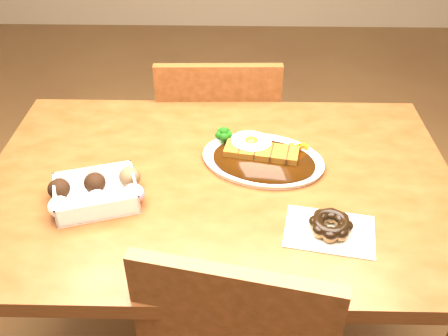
{
  "coord_description": "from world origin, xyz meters",
  "views": [
    {
      "loc": [
        0.03,
        -1.0,
        1.53
      ],
      "look_at": [
        0.01,
        -0.03,
        0.81
      ],
      "focal_mm": 40.0,
      "sensor_mm": 36.0,
      "label": 1
    }
  ],
  "objects_px": {
    "chair_far": "(219,147)",
    "donut_box": "(96,192)",
    "katsu_curry_plate": "(261,156)",
    "table": "(220,208)",
    "pon_de_ring": "(331,225)"
  },
  "relations": [
    {
      "from": "chair_far",
      "to": "donut_box",
      "type": "height_order",
      "value": "chair_far"
    },
    {
      "from": "katsu_curry_plate",
      "to": "table",
      "type": "bearing_deg",
      "value": -143.9
    },
    {
      "from": "donut_box",
      "to": "pon_de_ring",
      "type": "bearing_deg",
      "value": -9.76
    },
    {
      "from": "table",
      "to": "donut_box",
      "type": "relative_size",
      "value": 5.13
    },
    {
      "from": "katsu_curry_plate",
      "to": "pon_de_ring",
      "type": "distance_m",
      "value": 0.3
    },
    {
      "from": "chair_far",
      "to": "pon_de_ring",
      "type": "relative_size",
      "value": 3.96
    },
    {
      "from": "katsu_curry_plate",
      "to": "donut_box",
      "type": "distance_m",
      "value": 0.43
    },
    {
      "from": "chair_far",
      "to": "katsu_curry_plate",
      "type": "bearing_deg",
      "value": 103.97
    },
    {
      "from": "table",
      "to": "chair_far",
      "type": "distance_m",
      "value": 0.56
    },
    {
      "from": "chair_far",
      "to": "pon_de_ring",
      "type": "distance_m",
      "value": 0.82
    },
    {
      "from": "table",
      "to": "donut_box",
      "type": "distance_m",
      "value": 0.33
    },
    {
      "from": "table",
      "to": "chair_far",
      "type": "relative_size",
      "value": 1.38
    },
    {
      "from": "table",
      "to": "pon_de_ring",
      "type": "bearing_deg",
      "value": -36.51
    },
    {
      "from": "chair_far",
      "to": "katsu_curry_plate",
      "type": "height_order",
      "value": "chair_far"
    },
    {
      "from": "table",
      "to": "pon_de_ring",
      "type": "height_order",
      "value": "pon_de_ring"
    }
  ]
}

